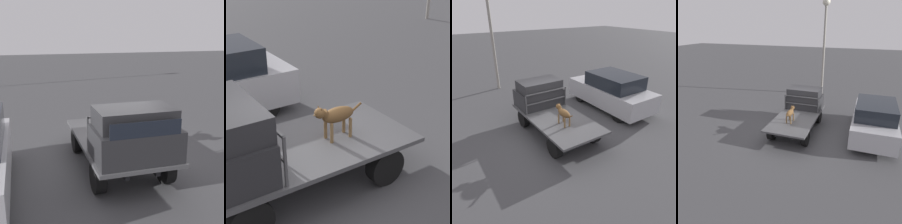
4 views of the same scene
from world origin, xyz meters
The scene contains 4 objects.
ground_plane centered at (0.00, 0.00, 0.00)m, with size 80.00×80.00×0.00m, color #474749.
flatbed_truck centered at (0.00, 0.00, 0.56)m, with size 4.01×1.93×0.75m.
truck_headboard centered at (0.67, 0.00, 1.29)m, with size 0.04×1.81×0.81m.
dog centered at (-0.66, 0.10, 1.19)m, with size 1.00×0.26×0.70m.
Camera 2 is at (2.49, 4.93, 4.01)m, focal length 60.00 mm.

